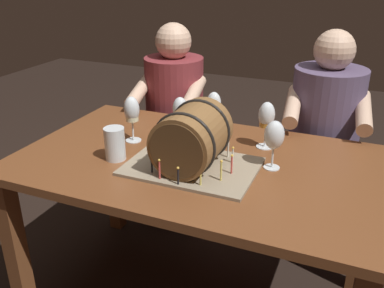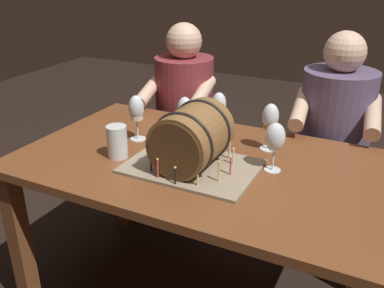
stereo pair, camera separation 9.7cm
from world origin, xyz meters
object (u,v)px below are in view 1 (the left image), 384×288
Objects in this scene: dining_table at (198,182)px; barrel_cake at (192,140)px; wine_glass_rose at (180,111)px; person_seated_right at (321,154)px; person_seated_left at (175,133)px; wine_glass_empty at (274,136)px; wine_glass_white at (132,112)px; wine_glass_amber at (267,117)px; wine_glass_red at (214,106)px; beer_pint at (115,145)px.

barrel_cake reaches higher than dining_table.
person_seated_right reaches higher than wine_glass_rose.
person_seated_left reaches higher than dining_table.
wine_glass_empty is at bearing -41.48° from person_seated_left.
wine_glass_amber is at bearing 15.92° from wine_glass_white.
wine_glass_rose is at bearing 131.24° from dining_table.
wine_glass_rose is at bearing 34.81° from wine_glass_white.
person_seated_left is at bearing 119.67° from barrel_cake.
wine_glass_rose is at bearing -143.42° from wine_glass_red.
wine_glass_rose is 0.47m from wine_glass_empty.
person_seated_left is 0.83m from person_seated_right.
wine_glass_amber is 0.20m from wine_glass_empty.
wine_glass_red is 0.17× the size of person_seated_right.
barrel_cake is 0.31m from wine_glass_rose.
beer_pint is (-0.52, -0.34, -0.07)m from wine_glass_amber.
wine_glass_empty is 0.62m from beer_pint.
wine_glass_empty is 0.71m from person_seated_right.
wine_glass_rose is 0.81m from person_seated_right.
wine_glass_amber is 1.52× the size of beer_pint.
wine_glass_red reaches higher than dining_table.
beer_pint is 0.11× the size of person_seated_right.
wine_glass_white is 1.05× the size of wine_glass_empty.
beer_pint is (-0.31, -0.05, -0.05)m from barrel_cake.
wine_glass_rose is 1.41× the size of beer_pint.
person_seated_left is (-0.11, 0.79, -0.26)m from beer_pint.
dining_table is at bearing 95.08° from barrel_cake.
person_seated_left is at bearing 138.52° from wine_glass_empty.
dining_table is 7.30× the size of wine_glass_red.
person_seated_right is (0.42, 0.66, -0.08)m from dining_table.
beer_pint is at bearing -115.26° from wine_glass_rose.
wine_glass_red reaches higher than wine_glass_empty.
dining_table is 0.37m from wine_glass_red.
beer_pint is (-0.27, -0.40, -0.07)m from wine_glass_red.
wine_glass_rose is 0.16× the size of person_seated_left.
person_seated_left is at bearing 97.73° from wine_glass_white.
person_seated_right reaches higher than dining_table.
beer_pint is 1.10m from person_seated_right.
wine_glass_white is (-0.33, 0.06, 0.24)m from dining_table.
dining_table is at bearing -57.88° from person_seated_left.
person_seated_right is at bearing 40.50° from wine_glass_red.
barrel_cake is 0.37m from wine_glass_white.
wine_glass_empty is at bearing 22.53° from barrel_cake.
wine_glass_amber reaches higher than dining_table.
person_seated_right is (0.13, 0.62, -0.32)m from wine_glass_empty.
person_seated_right reaches higher than barrel_cake.
wine_glass_white is 1.02× the size of wine_glass_red.
wine_glass_red is 0.49m from beer_pint.
wine_glass_red is 1.03× the size of wine_glass_empty.
barrel_cake is at bearing -82.93° from wine_glass_red.
barrel_cake is at bearing -60.33° from person_seated_left.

